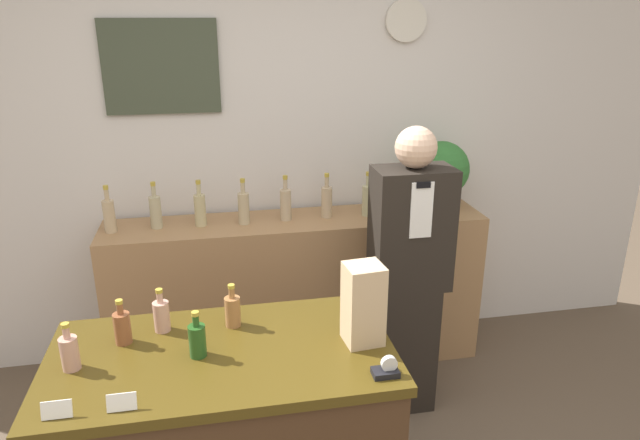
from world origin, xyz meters
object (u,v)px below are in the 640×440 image
(paper_bag, at_px, (363,304))
(tape_dispenser, at_px, (387,369))
(shopkeeper, at_px, (409,276))
(potted_plant, at_px, (441,172))

(paper_bag, relative_size, tape_dispenser, 3.45)
(shopkeeper, height_order, paper_bag, shopkeeper)
(potted_plant, bearing_deg, tape_dispenser, -117.67)
(potted_plant, height_order, tape_dispenser, potted_plant)
(shopkeeper, height_order, tape_dispenser, shopkeeper)
(potted_plant, distance_m, paper_bag, 1.58)
(shopkeeper, xyz_separation_m, potted_plant, (0.38, 0.57, 0.39))
(potted_plant, xyz_separation_m, tape_dispenser, (-0.82, -1.56, -0.24))
(paper_bag, height_order, tape_dispenser, paper_bag)
(shopkeeper, bearing_deg, tape_dispenser, -113.67)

